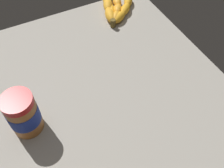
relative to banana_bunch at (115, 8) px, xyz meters
The scene contains 3 objects.
ground_plane 45.59cm from the banana_bunch, 150.65° to the left, with size 97.05×77.25×4.75cm, color gray.
banana_bunch is the anchor object (origin of this frame).
peanut_butter_jar 56.80cm from the banana_bunch, 128.24° to the left, with size 8.24×8.24×13.00cm.
Camera 1 is at (-35.90, 17.17, 62.54)cm, focal length 40.88 mm.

